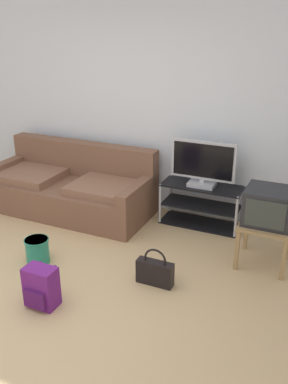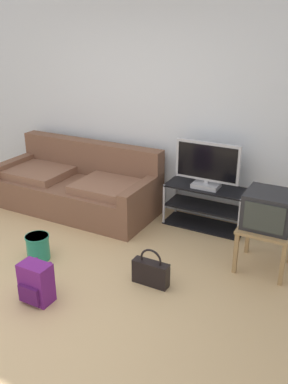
{
  "view_description": "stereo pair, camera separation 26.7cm",
  "coord_description": "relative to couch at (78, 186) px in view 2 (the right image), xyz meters",
  "views": [
    {
      "loc": [
        2.21,
        -2.39,
        2.35
      ],
      "look_at": [
        0.56,
        1.24,
        0.71
      ],
      "focal_mm": 39.38,
      "sensor_mm": 36.0,
      "label": 1
    },
    {
      "loc": [
        2.45,
        -2.28,
        2.35
      ],
      "look_at": [
        0.56,
        1.24,
        0.71
      ],
      "focal_mm": 39.38,
      "sensor_mm": 36.0,
      "label": 2
    }
  ],
  "objects": [
    {
      "name": "tv_stand",
      "position": [
        1.69,
        0.28,
        -0.04
      ],
      "size": [
        0.97,
        0.39,
        0.51
      ],
      "color": "black",
      "rests_on": "ground_plane"
    },
    {
      "name": "backpack",
      "position": [
        0.89,
        -1.83,
        -0.12
      ],
      "size": [
        0.28,
        0.25,
        0.37
      ],
      "rotation": [
        0.0,
        0.0,
        0.45
      ],
      "color": "#661E70",
      "rests_on": "ground_plane"
    },
    {
      "name": "couch",
      "position": [
        0.0,
        0.0,
        0.0
      ],
      "size": [
        2.13,
        0.95,
        0.84
      ],
      "color": "brown",
      "rests_on": "ground_plane"
    },
    {
      "name": "cleaning_bucket",
      "position": [
        0.42,
        -1.27,
        -0.16
      ],
      "size": [
        0.25,
        0.25,
        0.27
      ],
      "color": "#238466",
      "rests_on": "ground_plane"
    },
    {
      "name": "crt_tv",
      "position": [
        2.54,
        -0.31,
        0.34
      ],
      "size": [
        0.46,
        0.44,
        0.35
      ],
      "color": "#232326",
      "rests_on": "side_table"
    },
    {
      "name": "flat_tv",
      "position": [
        1.69,
        0.26,
        0.48
      ],
      "size": [
        0.77,
        0.22,
        0.55
      ],
      "color": "#B2B2B7",
      "rests_on": "tv_stand"
    },
    {
      "name": "handbag",
      "position": [
        1.67,
        -1.12,
        -0.17
      ],
      "size": [
        0.36,
        0.11,
        0.38
      ],
      "rotation": [
        0.0,
        0.0,
        0.58
      ],
      "color": "black",
      "rests_on": "ground_plane"
    },
    {
      "name": "ground_plane",
      "position": [
        0.77,
        -1.87,
        -0.31
      ],
      "size": [
        9.0,
        9.8,
        0.02
      ],
      "primitive_type": "cube",
      "color": "tan"
    },
    {
      "name": "side_table",
      "position": [
        2.54,
        -0.32,
        0.09
      ],
      "size": [
        0.51,
        0.51,
        0.46
      ],
      "color": "#9E7A4C",
      "rests_on": "ground_plane"
    },
    {
      "name": "wall_back",
      "position": [
        0.77,
        0.58,
        1.05
      ],
      "size": [
        9.0,
        0.1,
        2.7
      ],
      "primitive_type": "cube",
      "color": "silver",
      "rests_on": "ground_plane"
    }
  ]
}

